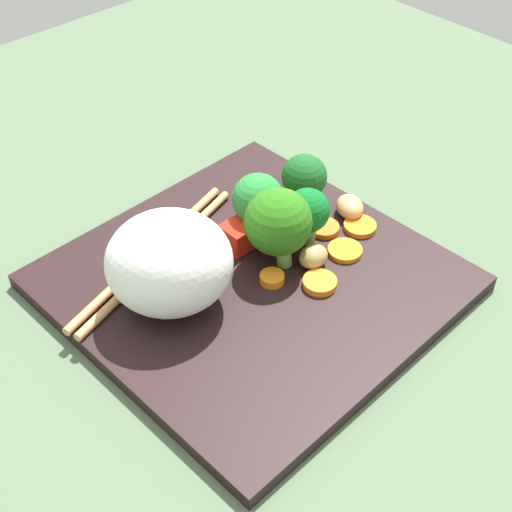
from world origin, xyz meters
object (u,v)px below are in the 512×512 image
Objects in this scene: carrot_slice_4 at (320,283)px; square_plate at (252,282)px; rice_mound at (169,263)px; broccoli_floret_2 at (308,212)px; chopstick_pair at (154,256)px.

square_plate is at bearing -54.34° from carrot_slice_4.
rice_mound is at bearing -17.81° from square_plate.
broccoli_floret_2 is (-6.35, 0.07, 3.96)cm from square_plate.
square_plate is 1.40× the size of chopstick_pair.
broccoli_floret_2 is 0.27× the size of chopstick_pair.
rice_mound is 13.16cm from broccoli_floret_2.
broccoli_floret_2 is (-12.95, 2.19, -0.85)cm from rice_mound.
broccoli_floret_2 is 13.50cm from chopstick_pair.
rice_mound reaches higher than carrot_slice_4.
square_plate is 2.92× the size of rice_mound.
rice_mound is at bearing -9.59° from broccoli_floret_2.
rice_mound is at bearing -34.07° from carrot_slice_4.
rice_mound reaches higher than square_plate.
chopstick_pair reaches higher than carrot_slice_4.
rice_mound is 12.52cm from carrot_slice_4.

